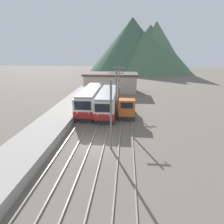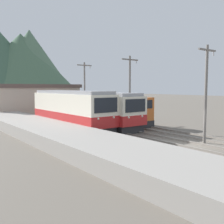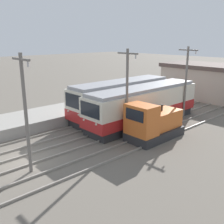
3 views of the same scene
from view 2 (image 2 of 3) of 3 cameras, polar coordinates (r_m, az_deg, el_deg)
The scene contains 13 objects.
ground_plane at distance 18.98m, azimuth 15.60°, elevation -6.99°, with size 200.00×200.00×0.00m, color #665E54.
platform_left at distance 14.46m, azimuth 0.50°, elevation -8.73°, with size 4.50×54.00×0.95m, color gray.
track_left at distance 17.00m, azimuth 10.31°, elevation -8.08°, with size 1.54×60.00×0.14m.
track_center at distance 19.12m, azimuth 15.97°, elevation -6.69°, with size 1.54×60.00×0.14m.
track_right at distance 21.58m, azimuth 20.72°, elevation -5.46°, with size 1.54×60.00×0.14m.
commuter_train_left at distance 25.68m, azimuth -8.88°, elevation 0.21°, with size 2.84×11.53×3.68m.
commuter_train_center at distance 27.26m, azimuth -3.87°, elevation 0.40°, with size 2.84×12.67×3.49m.
shunting_locomotive at distance 27.25m, azimuth 4.21°, elevation -0.50°, with size 2.40×4.88×3.00m.
catenary_mast_near at distance 19.74m, azimuth 19.77°, elevation 4.47°, with size 2.00×0.20×6.95m.
catenary_mast_mid at distance 25.06m, azimuth 3.88°, elevation 4.91°, with size 2.00×0.20×6.95m.
catenary_mast_far at distance 31.59m, azimuth -5.98°, elevation 5.00°, with size 2.00×0.20×6.95m.
station_building at distance 39.69m, azimuth -16.71°, elevation 2.63°, with size 12.60×6.30×4.43m.
mountain_backdrop at distance 87.42m, azimuth -21.41°, elevation 9.76°, with size 48.60×44.90×24.23m.
Camera 2 is at (-14.93, -11.01, 4.01)m, focal length 42.00 mm.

